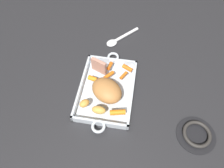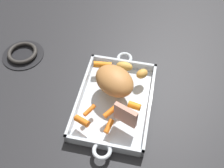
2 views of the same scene
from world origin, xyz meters
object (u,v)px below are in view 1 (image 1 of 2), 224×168
object	(u,v)px
roasting_dish	(107,90)
pork_roast	(107,90)
baby_carrot_southeast	(108,75)
serving_spoon	(119,39)
baby_carrot_northwest	(124,75)
baby_carrot_long	(118,112)
stove_burner_rear	(196,134)
potato_near_roast	(99,110)
potato_whole	(84,103)
roast_slice_thick	(99,66)
baby_carrot_center_left	(93,79)
baby_carrot_short	(110,66)
baby_carrot_northeast	(127,68)

from	to	relation	value
roasting_dish	pork_roast	world-z (taller)	pork_roast
baby_carrot_southeast	serving_spoon	world-z (taller)	baby_carrot_southeast
serving_spoon	pork_roast	bearing A→B (deg)	43.18
pork_roast	baby_carrot_northwest	bearing A→B (deg)	-27.82
serving_spoon	baby_carrot_long	bearing A→B (deg)	50.62
baby_carrot_long	stove_burner_rear	bearing A→B (deg)	-94.45
potato_near_roast	stove_burner_rear	bearing A→B (deg)	-92.94
baby_carrot_long	baby_carrot_northwest	distance (m)	0.19
baby_carrot_northwest	baby_carrot_southeast	world-z (taller)	baby_carrot_southeast
potato_near_roast	stove_burner_rear	distance (m)	0.42
baby_carrot_long	potato_near_roast	xyz separation A→B (m)	(-0.00, 0.08, 0.00)
potato_whole	roasting_dish	bearing A→B (deg)	-35.69
roast_slice_thick	baby_carrot_southeast	world-z (taller)	roast_slice_thick
pork_roast	stove_burner_rear	distance (m)	0.42
roasting_dish	baby_carrot_long	distance (m)	0.15
baby_carrot_northwest	roast_slice_thick	bearing A→B (deg)	84.36
potato_near_roast	baby_carrot_northwest	bearing A→B (deg)	-21.36
baby_carrot_center_left	stove_burner_rear	world-z (taller)	baby_carrot_center_left
roasting_dish	baby_carrot_short	size ratio (longest dim) A/B	9.72
pork_roast	baby_carrot_northwest	world-z (taller)	pork_roast
potato_whole	stove_burner_rear	world-z (taller)	potato_whole
pork_roast	baby_carrot_short	distance (m)	0.16
baby_carrot_short	potato_near_roast	xyz separation A→B (m)	(-0.24, 0.00, 0.01)
pork_roast	baby_carrot_long	size ratio (longest dim) A/B	2.21
baby_carrot_northeast	potato_near_roast	xyz separation A→B (m)	(-0.24, 0.09, 0.01)
pork_roast	baby_carrot_center_left	world-z (taller)	pork_roast
pork_roast	stove_burner_rear	bearing A→B (deg)	-105.36
baby_carrot_center_left	stove_burner_rear	bearing A→B (deg)	-110.35
potato_whole	potato_near_roast	size ratio (longest dim) A/B	0.75
baby_carrot_short	baby_carrot_southeast	distance (m)	0.05
pork_roast	roast_slice_thick	bearing A→B (deg)	25.79
baby_carrot_center_left	roasting_dish	bearing A→B (deg)	-111.50
pork_roast	potato_near_roast	world-z (taller)	pork_roast
roasting_dish	baby_carrot_northeast	xyz separation A→B (m)	(0.12, -0.08, 0.04)
potato_near_roast	baby_carrot_center_left	bearing A→B (deg)	21.53
pork_roast	baby_carrot_southeast	xyz separation A→B (m)	(0.10, 0.01, -0.03)
pork_roast	serving_spoon	xyz separation A→B (m)	(0.39, -0.00, -0.07)
baby_carrot_southeast	potato_near_roast	xyz separation A→B (m)	(-0.19, 0.01, 0.01)
baby_carrot_northwest	stove_burner_rear	size ratio (longest dim) A/B	0.29
baby_carrot_short	roasting_dish	bearing A→B (deg)	-177.50
stove_burner_rear	baby_carrot_short	bearing A→B (deg)	57.20
roast_slice_thick	baby_carrot_southeast	size ratio (longest dim) A/B	1.35
baby_carrot_short	baby_carrot_southeast	bearing A→B (deg)	-176.79
roast_slice_thick	baby_carrot_center_left	size ratio (longest dim) A/B	1.87
baby_carrot_center_left	baby_carrot_southeast	size ratio (longest dim) A/B	0.72
baby_carrot_southeast	baby_carrot_long	bearing A→B (deg)	-158.51
baby_carrot_short	stove_burner_rear	world-z (taller)	baby_carrot_short
baby_carrot_center_left	baby_carrot_southeast	xyz separation A→B (m)	(0.03, -0.07, -0.00)
baby_carrot_northwest	potato_whole	world-z (taller)	potato_whole
roast_slice_thick	stove_burner_rear	bearing A→B (deg)	-117.04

